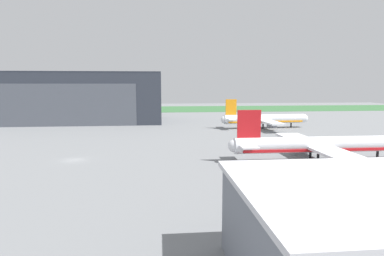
% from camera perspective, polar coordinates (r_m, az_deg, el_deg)
% --- Properties ---
extents(ground_plane, '(440.00, 440.00, 0.00)m').
position_cam_1_polar(ground_plane, '(78.49, -19.94, -5.30)').
color(ground_plane, slate).
extents(grass_field_strip, '(440.00, 56.00, 0.08)m').
position_cam_1_polar(grass_field_strip, '(228.74, -10.51, 3.22)').
color(grass_field_strip, '#386B3B').
rests_on(grass_field_strip, ground_plane).
extents(maintenance_hangar, '(85.83, 36.59, 22.81)m').
position_cam_1_polar(maintenance_hangar, '(160.13, -21.02, 4.95)').
color(maintenance_hangar, '#2D333D').
rests_on(maintenance_hangar, ground_plane).
extents(airliner_far_left, '(35.39, 30.73, 11.32)m').
position_cam_1_polar(airliner_far_left, '(130.60, 12.55, 1.50)').
color(airliner_far_left, silver).
rests_on(airliner_far_left, ground_plane).
extents(airliner_near_right, '(42.22, 36.46, 11.51)m').
position_cam_1_polar(airliner_near_right, '(77.60, 21.54, -2.78)').
color(airliner_near_right, silver).
rests_on(airliner_near_right, ground_plane).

